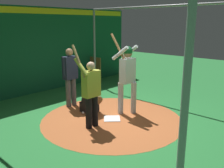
# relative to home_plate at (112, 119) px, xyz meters

# --- Properties ---
(ground_plane) EXTENTS (25.32, 25.32, 0.00)m
(ground_plane) POSITION_rel_home_plate_xyz_m (0.00, 0.00, -0.01)
(ground_plane) COLOR #287A38
(dirt_circle) EXTENTS (3.67, 3.67, 0.01)m
(dirt_circle) POSITION_rel_home_plate_xyz_m (0.00, 0.00, -0.01)
(dirt_circle) COLOR #B76033
(dirt_circle) RESTS_ON ground
(home_plate) EXTENTS (0.59, 0.59, 0.01)m
(home_plate) POSITION_rel_home_plate_xyz_m (0.00, 0.00, 0.00)
(home_plate) COLOR white
(home_plate) RESTS_ON dirt_circle
(batter) EXTENTS (0.68, 0.49, 2.19)m
(batter) POSITION_rel_home_plate_xyz_m (0.01, 0.59, 1.13)
(batter) COLOR #BCBCC0
(batter) RESTS_ON ground
(catcher) EXTENTS (0.58, 0.40, 0.96)m
(catcher) POSITION_rel_home_plate_xyz_m (-0.80, -0.02, 0.36)
(catcher) COLOR black
(catcher) RESTS_ON ground
(umpire) EXTENTS (0.22, 0.49, 1.74)m
(umpire) POSITION_rel_home_plate_xyz_m (-1.61, -0.07, 0.97)
(umpire) COLOR #4C4C51
(umpire) RESTS_ON ground
(visitor) EXTENTS (0.54, 0.50, 1.98)m
(visitor) POSITION_rel_home_plate_xyz_m (-0.03, -0.70, 0.91)
(visitor) COLOR black
(visitor) RESTS_ON ground
(back_wall) EXTENTS (0.23, 9.32, 3.01)m
(back_wall) POSITION_rel_home_plate_xyz_m (-3.79, 0.00, 1.51)
(back_wall) COLOR #145133
(back_wall) RESTS_ON ground
(cage_frame) EXTENTS (6.27, 4.73, 2.99)m
(cage_frame) POSITION_rel_home_plate_xyz_m (0.00, 0.00, 2.12)
(cage_frame) COLOR gray
(cage_frame) RESTS_ON ground
(bat_rack) EXTENTS (0.94, 0.19, 1.05)m
(bat_rack) POSITION_rel_home_plate_xyz_m (-3.55, 2.65, 0.48)
(bat_rack) COLOR olive
(bat_rack) RESTS_ON ground
(baseball_0) EXTENTS (0.07, 0.07, 0.07)m
(baseball_0) POSITION_rel_home_plate_xyz_m (-0.82, -0.29, 0.03)
(baseball_0) COLOR white
(baseball_0) RESTS_ON dirt_circle
(baseball_1) EXTENTS (0.07, 0.07, 0.07)m
(baseball_1) POSITION_rel_home_plate_xyz_m (-0.38, -0.23, 0.03)
(baseball_1) COLOR white
(baseball_1) RESTS_ON dirt_circle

